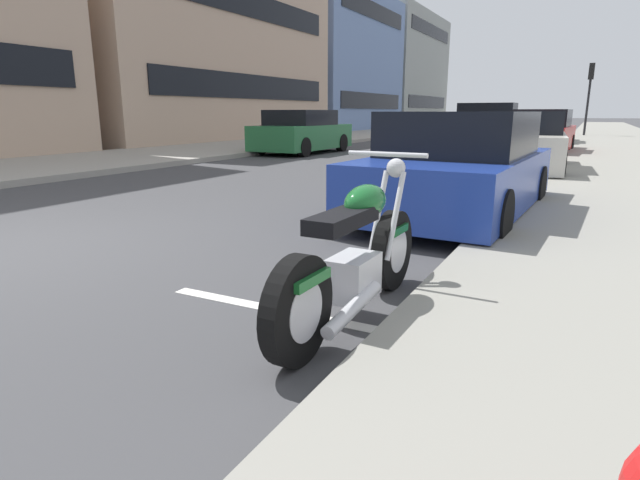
# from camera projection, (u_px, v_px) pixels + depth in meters

# --- Properties ---
(sidewalk_near_curb) EXTENTS (120.00, 4.40, 0.14)m
(sidewalk_near_curb) POSITION_uv_depth(u_px,v_px,m) (640.00, 167.00, 12.69)
(sidewalk_near_curb) COLOR gray
(sidewalk_near_curb) RESTS_ON ground
(sidewalk_far_curb) EXTENTS (120.00, 5.00, 0.14)m
(sidewalk_far_curb) POSITION_uv_depth(u_px,v_px,m) (212.00, 150.00, 18.67)
(sidewalk_far_curb) COLOR gray
(sidewalk_far_curb) RESTS_ON ground
(parking_stall_stripe) EXTENTS (0.12, 2.20, 0.01)m
(parking_stall_stripe) POSITION_uv_depth(u_px,v_px,m) (297.00, 314.00, 3.67)
(parking_stall_stripe) COLOR silver
(parking_stall_stripe) RESTS_ON ground
(parked_motorcycle) EXTENTS (2.12, 0.62, 1.12)m
(parked_motorcycle) POSITION_uv_depth(u_px,v_px,m) (356.00, 259.00, 3.51)
(parked_motorcycle) COLOR black
(parked_motorcycle) RESTS_ON ground
(parked_car_mid_block) EXTENTS (4.18, 2.03, 1.41)m
(parked_car_mid_block) POSITION_uv_depth(u_px,v_px,m) (459.00, 168.00, 6.94)
(parked_car_mid_block) COLOR navy
(parked_car_mid_block) RESTS_ON ground
(parked_car_across_street) EXTENTS (4.37, 2.16, 1.42)m
(parked_car_across_street) POSITION_uv_depth(u_px,v_px,m) (521.00, 144.00, 12.03)
(parked_car_across_street) COLOR beige
(parked_car_across_street) RESTS_ON ground
(parked_car_near_corner) EXTENTS (4.43, 2.02, 1.48)m
(parked_car_near_corner) POSITION_uv_depth(u_px,v_px,m) (541.00, 134.00, 17.37)
(parked_car_near_corner) COLOR #AD1919
(parked_car_near_corner) RESTS_ON ground
(parked_car_at_intersection) EXTENTS (4.44, 1.97, 1.38)m
(parked_car_at_intersection) POSITION_uv_depth(u_px,v_px,m) (547.00, 129.00, 22.62)
(parked_car_at_intersection) COLOR silver
(parked_car_at_intersection) RESTS_ON ground
(crossing_truck) EXTENTS (2.24, 5.45, 2.01)m
(crossing_truck) POSITION_uv_depth(u_px,v_px,m) (487.00, 117.00, 36.64)
(crossing_truck) COLOR #B7B7BC
(crossing_truck) RESTS_ON ground
(car_opposite_curb) EXTENTS (4.19, 1.97, 1.47)m
(car_opposite_curb) POSITION_uv_depth(u_px,v_px,m) (302.00, 133.00, 17.77)
(car_opposite_curb) COLOR #236638
(car_opposite_curb) RESTS_ON ground
(traffic_signal_near_corner) EXTENTS (0.36, 0.28, 3.82)m
(traffic_signal_near_corner) POSITION_uv_depth(u_px,v_px,m) (590.00, 83.00, 27.96)
(traffic_signal_near_corner) COLOR black
(traffic_signal_near_corner) RESTS_ON sidewalk_near_curb
(townhouse_near_left) EXTENTS (15.87, 9.08, 11.60)m
(townhouse_near_left) POSITION_uv_depth(u_px,v_px,m) (176.00, 21.00, 25.55)
(townhouse_near_left) COLOR tan
(townhouse_near_left) RESTS_ON ground
(townhouse_mid_block) EXTENTS (13.25, 8.58, 9.84)m
(townhouse_mid_block) POSITION_uv_depth(u_px,v_px,m) (321.00, 64.00, 38.83)
(townhouse_mid_block) COLOR #6B84B2
(townhouse_mid_block) RESTS_ON ground
(townhouse_corner_block) EXTENTS (14.53, 10.60, 10.52)m
(townhouse_corner_block) POSITION_uv_depth(u_px,v_px,m) (378.00, 72.00, 51.64)
(townhouse_corner_block) COLOR #939993
(townhouse_corner_block) RESTS_ON ground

